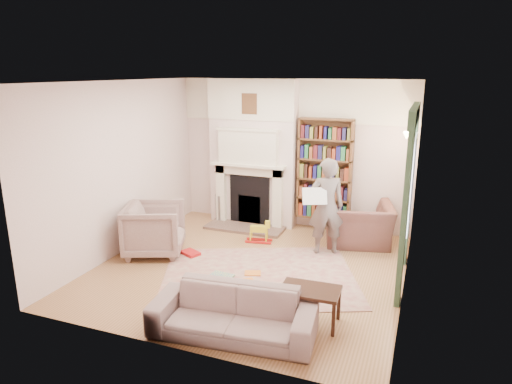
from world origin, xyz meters
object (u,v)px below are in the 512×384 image
at_px(bookcase, 325,169).
at_px(armchair_reading, 358,224).
at_px(paraffin_heater, 222,208).
at_px(rocking_horse, 259,231).
at_px(coffee_table, 310,306).
at_px(sofa, 233,313).
at_px(man_reading, 326,207).
at_px(armchair_left, 155,229).

bearing_deg(bookcase, armchair_reading, -35.16).
distance_m(paraffin_heater, rocking_horse, 1.39).
distance_m(bookcase, paraffin_heater, 2.22).
relative_size(bookcase, coffee_table, 2.64).
bearing_deg(armchair_reading, rocking_horse, 4.57).
distance_m(bookcase, rocking_horse, 1.70).
relative_size(sofa, rocking_horse, 4.05).
relative_size(bookcase, sofa, 0.98).
relative_size(coffee_table, paraffin_heater, 1.27).
bearing_deg(sofa, paraffin_heater, 110.69).
distance_m(sofa, rocking_horse, 2.93).
bearing_deg(coffee_table, sofa, -145.37).
distance_m(bookcase, man_reading, 1.21).
bearing_deg(rocking_horse, bookcase, 38.93).
distance_m(man_reading, rocking_horse, 1.34).
xyz_separation_m(bookcase, coffee_table, (0.59, -3.33, -0.95)).
relative_size(armchair_reading, man_reading, 0.70).
relative_size(armchair_left, coffee_table, 1.33).
height_order(sofa, paraffin_heater, paraffin_heater).
height_order(bookcase, armchair_reading, bookcase).
bearing_deg(rocking_horse, man_reading, -13.43).
xyz_separation_m(sofa, man_reading, (0.45, 2.78, 0.53)).
bearing_deg(coffee_table, bookcase, 98.16).
height_order(armchair_left, coffee_table, armchair_left).
height_order(armchair_reading, sofa, armchair_reading).
bearing_deg(sofa, bookcase, 81.53).
bearing_deg(coffee_table, man_reading, 95.93).
distance_m(sofa, paraffin_heater, 4.11).
distance_m(sofa, coffee_table, 0.94).
height_order(bookcase, armchair_left, bookcase).
bearing_deg(bookcase, rocking_horse, -130.42).
bearing_deg(sofa, coffee_table, 30.49).
xyz_separation_m(armchair_left, rocking_horse, (1.43, 1.07, -0.22)).
distance_m(man_reading, paraffin_heater, 2.53).
bearing_deg(armchair_reading, armchair_left, 14.05).
height_order(coffee_table, paraffin_heater, paraffin_heater).
bearing_deg(paraffin_heater, armchair_reading, -6.13).
xyz_separation_m(man_reading, rocking_horse, (-1.19, 0.06, -0.60)).
bearing_deg(sofa, man_reading, 74.71).
relative_size(armchair_reading, rocking_horse, 2.42).
bearing_deg(man_reading, rocking_horse, -27.63).
bearing_deg(armchair_left, paraffin_heater, -31.84).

